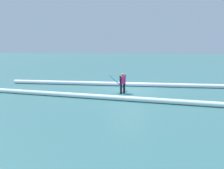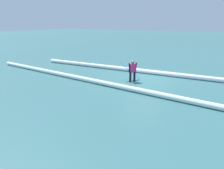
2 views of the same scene
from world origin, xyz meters
name	(u,v)px [view 1 (image 1 of 2)]	position (x,y,z in m)	size (l,w,h in m)	color
ground_plane	(128,91)	(0.00, 0.00, 0.00)	(155.32, 155.32, 0.00)	#346567
surfer	(123,82)	(0.25, 0.87, 0.78)	(0.37, 0.51, 1.38)	black
surfboard	(118,83)	(0.59, 0.59, 0.63)	(1.31, 1.10, 1.30)	#268CE5
wave_crest_foreground	(137,84)	(-0.59, -1.75, 0.16)	(0.31, 0.31, 20.80)	white
wave_crest_midground	(119,98)	(0.23, 2.55, 0.14)	(0.28, 0.28, 23.85)	white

